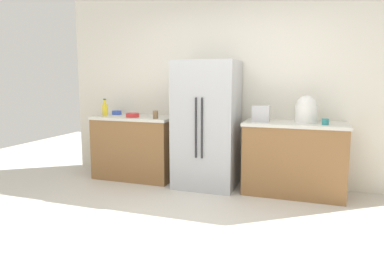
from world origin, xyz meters
The scene contains 13 objects.
ground_plane centered at (0.00, 0.00, 0.00)m, with size 10.25×10.25×0.00m, color beige.
kitchen_back_panel centered at (0.00, 1.93, 1.49)m, with size 5.12×0.10×2.98m, color silver.
counter_left centered at (-1.36, 1.57, 0.46)m, with size 1.20×0.64×0.92m.
counter_right centered at (0.90, 1.57, 0.46)m, with size 1.26×0.64×0.92m.
refrigerator centered at (-0.24, 1.52, 0.85)m, with size 0.82×0.71×1.71m.
toaster centered at (0.48, 1.49, 1.03)m, with size 0.21×0.14×0.21m, color silver.
rice_cooker centered at (1.03, 1.57, 1.09)m, with size 0.27×0.27×0.34m.
bottle_a centered at (-1.80, 1.46, 1.02)m, with size 0.08×0.08×0.26m.
cup_a centered at (0.47, 1.72, 0.98)m, with size 0.07×0.07×0.10m, color white.
cup_b centered at (-0.95, 1.39, 0.98)m, with size 0.07×0.07×0.11m, color brown.
cup_c centered at (1.25, 1.44, 0.96)m, with size 0.08×0.08×0.07m, color teal.
bowl_a centered at (-1.75, 1.70, 0.95)m, with size 0.15×0.15×0.06m, color blue.
bowl_b centered at (-1.33, 1.44, 0.95)m, with size 0.19×0.19×0.06m, color red.
Camera 1 is at (1.04, -2.87, 1.45)m, focal length 31.81 mm.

